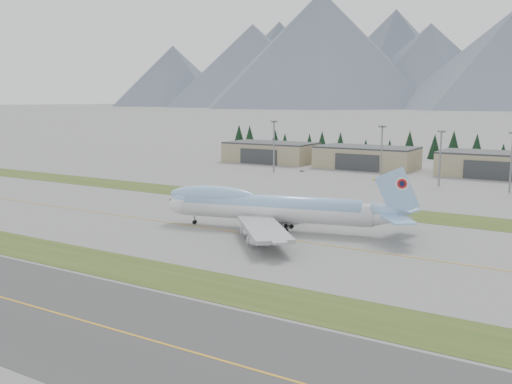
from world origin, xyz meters
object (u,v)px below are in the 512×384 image
Objects in this scene: hangar_left at (271,152)px; hangar_right at (496,164)px; service_vehicle_a at (302,171)px; service_vehicle_b at (376,180)px; hangar_center at (367,157)px; boeing_747_freighter at (272,207)px.

hangar_left is 1.00× the size of hangar_right.
service_vehicle_b is at bearing -30.95° from service_vehicle_a.
hangar_center reaches higher than service_vehicle_a.
hangar_left is at bearing 106.75° from boeing_747_freighter.
service_vehicle_a is (-21.37, -28.36, -5.39)m from hangar_center.
hangar_right is at bearing 3.60° from service_vehicle_a.
service_vehicle_a reaches higher than service_vehicle_b.
hangar_center is 13.40× the size of service_vehicle_b.
service_vehicle_a is at bearing 99.85° from boeing_747_freighter.
hangar_right is 13.40× the size of service_vehicle_b.
hangar_left and hangar_center have the same top height.
service_vehicle_b is at bearing 81.25° from boeing_747_freighter.
hangar_left is 13.40× the size of service_vehicle_b.
hangar_center is (-27.42, 142.29, -0.47)m from boeing_747_freighter.
service_vehicle_a is at bearing -40.14° from hangar_left.
hangar_left and hangar_right have the same top height.
hangar_left is 115.00m from hangar_right.
boeing_747_freighter is at bearing -142.03° from service_vehicle_b.
hangar_left is (-82.42, 142.29, -0.47)m from boeing_747_freighter.
service_vehicle_a is at bearing 108.05° from service_vehicle_b.
boeing_747_freighter is at bearing -79.09° from hangar_center.
hangar_left is at bearing 95.36° from service_vehicle_b.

